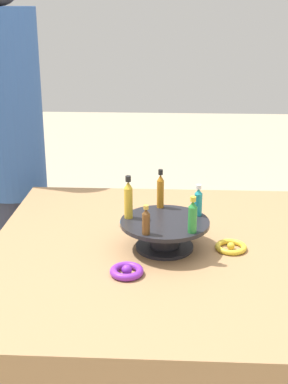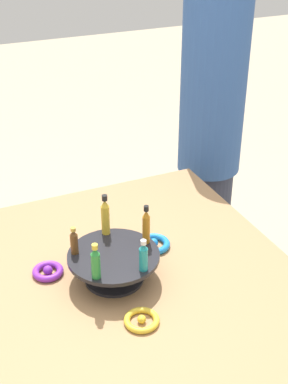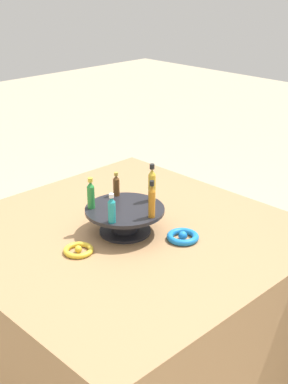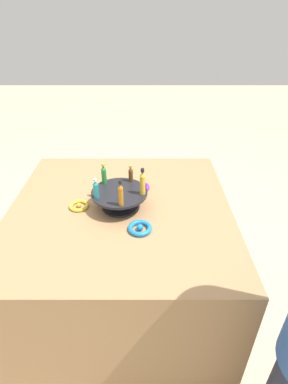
% 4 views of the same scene
% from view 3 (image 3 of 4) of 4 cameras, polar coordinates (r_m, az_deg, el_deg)
% --- Properties ---
extents(party_table, '(1.09, 1.09, 0.78)m').
position_cam_3_polar(party_table, '(2.06, -1.87, -13.91)').
color(party_table, '#9E754C').
rests_on(party_table, ground_plane).
extents(display_stand, '(0.27, 0.27, 0.09)m').
position_cam_3_polar(display_stand, '(1.82, -2.05, -2.68)').
color(display_stand, black).
rests_on(display_stand, party_table).
extents(bottle_teal, '(0.02, 0.02, 0.10)m').
position_cam_3_polar(bottle_teal, '(1.70, -3.46, -1.85)').
color(bottle_teal, teal).
rests_on(bottle_teal, display_stand).
extents(bottle_amber, '(0.02, 0.02, 0.13)m').
position_cam_3_polar(bottle_amber, '(1.72, 0.83, -0.93)').
color(bottle_amber, '#AD6B19').
rests_on(bottle_amber, display_stand).
extents(bottle_gold, '(0.03, 0.03, 0.13)m').
position_cam_3_polar(bottle_gold, '(1.84, 0.86, 0.87)').
color(bottle_gold, gold).
rests_on(bottle_gold, display_stand).
extents(bottle_brown, '(0.02, 0.02, 0.09)m').
position_cam_3_polar(bottle_brown, '(1.89, -2.97, 0.76)').
color(bottle_brown, brown).
rests_on(bottle_brown, display_stand).
extents(bottle_green, '(0.03, 0.03, 0.11)m').
position_cam_3_polar(bottle_green, '(1.80, -5.70, -0.24)').
color(bottle_green, '#288438').
rests_on(bottle_green, display_stand).
extents(ribbon_bow_gold, '(0.10, 0.10, 0.02)m').
position_cam_3_polar(ribbon_bow_gold, '(1.73, -7.03, -6.16)').
color(ribbon_bow_gold, gold).
rests_on(ribbon_bow_gold, party_table).
extents(ribbon_bow_blue, '(0.11, 0.11, 0.03)m').
position_cam_3_polar(ribbon_bow_blue, '(1.80, 4.16, -4.77)').
color(ribbon_bow_blue, blue).
rests_on(ribbon_bow_blue, party_table).
extents(ribbon_bow_purple, '(0.09, 0.09, 0.03)m').
position_cam_3_polar(ribbon_bow_purple, '(2.02, -3.26, -1.43)').
color(ribbon_bow_purple, purple).
rests_on(ribbon_bow_purple, party_table).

